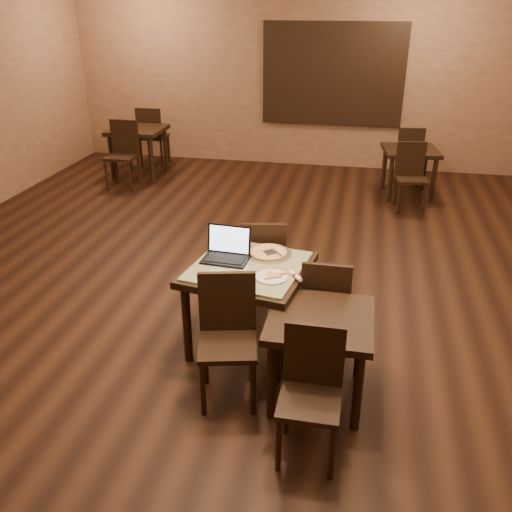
% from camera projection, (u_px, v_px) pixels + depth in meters
% --- Properties ---
extents(ground, '(10.00, 10.00, 0.00)m').
position_uv_depth(ground, '(234.00, 302.00, 5.31)').
color(ground, black).
rests_on(ground, ground).
extents(wall_back, '(8.00, 0.02, 3.00)m').
position_uv_depth(wall_back, '(303.00, 77.00, 9.08)').
color(wall_back, '#946B4B').
rests_on(wall_back, ground).
extents(mural, '(2.34, 0.05, 1.64)m').
position_uv_depth(mural, '(333.00, 75.00, 8.94)').
color(mural, '#2A579A').
rests_on(mural, wall_back).
extents(tiled_table, '(1.06, 1.06, 0.76)m').
position_uv_depth(tiled_table, '(248.00, 276.00, 4.39)').
color(tiled_table, black).
rests_on(tiled_table, ground).
extents(chair_main_near, '(0.50, 0.50, 0.95)m').
position_uv_depth(chair_main_near, '(228.00, 330.00, 3.90)').
color(chair_main_near, black).
rests_on(chair_main_near, ground).
extents(chair_main_far, '(0.45, 0.45, 0.91)m').
position_uv_depth(chair_main_far, '(264.00, 260.00, 5.00)').
color(chair_main_far, black).
rests_on(chair_main_far, ground).
extents(laptop, '(0.38, 0.31, 0.25)m').
position_uv_depth(laptop, '(227.00, 250.00, 4.45)').
color(laptop, black).
rests_on(laptop, tiled_table).
extents(plate, '(0.25, 0.25, 0.01)m').
position_uv_depth(plate, '(271.00, 277.00, 4.14)').
color(plate, white).
rests_on(plate, tiled_table).
extents(pizza_slice, '(0.23, 0.23, 0.02)m').
position_uv_depth(pizza_slice, '(271.00, 275.00, 4.14)').
color(pizza_slice, '#F5E9A3').
rests_on(pizza_slice, plate).
extents(pizza_pan, '(0.40, 0.40, 0.01)m').
position_uv_depth(pizza_pan, '(268.00, 253.00, 4.53)').
color(pizza_pan, silver).
rests_on(pizza_pan, tiled_table).
extents(pizza_whole, '(0.32, 0.32, 0.02)m').
position_uv_depth(pizza_whole, '(268.00, 252.00, 4.53)').
color(pizza_whole, '#F5E9A3').
rests_on(pizza_whole, pizza_pan).
extents(spatula, '(0.23, 0.25, 0.01)m').
position_uv_depth(spatula, '(270.00, 252.00, 4.50)').
color(spatula, silver).
rests_on(spatula, pizza_whole).
extents(napkin_roll, '(0.13, 0.15, 0.04)m').
position_uv_depth(napkin_roll, '(295.00, 276.00, 4.14)').
color(napkin_roll, white).
rests_on(napkin_roll, tiled_table).
extents(other_table_a, '(0.86, 0.86, 0.71)m').
position_uv_depth(other_table_a, '(410.00, 157.00, 7.93)').
color(other_table_a, black).
rests_on(other_table_a, ground).
extents(other_table_a_chair_near, '(0.45, 0.45, 0.92)m').
position_uv_depth(other_table_a_chair_near, '(410.00, 172.00, 7.48)').
color(other_table_a_chair_near, black).
rests_on(other_table_a_chair_near, ground).
extents(other_table_a_chair_far, '(0.45, 0.45, 0.92)m').
position_uv_depth(other_table_a_chair_far, '(408.00, 152.00, 8.43)').
color(other_table_a_chair_far, black).
rests_on(other_table_a_chair_far, ground).
extents(other_table_b, '(0.85, 0.85, 0.79)m').
position_uv_depth(other_table_b, '(138.00, 136.00, 8.83)').
color(other_table_b, black).
rests_on(other_table_b, ground).
extents(other_table_b_chair_near, '(0.45, 0.45, 1.02)m').
position_uv_depth(other_table_b_chair_near, '(123.00, 150.00, 8.34)').
color(other_table_b_chair_near, black).
rests_on(other_table_b_chair_near, ground).
extents(other_table_b_chair_far, '(0.45, 0.45, 1.02)m').
position_uv_depth(other_table_b_chair_far, '(152.00, 133.00, 9.39)').
color(other_table_b_chair_far, black).
rests_on(other_table_b_chair_far, ground).
extents(other_table_c, '(0.74, 0.74, 0.69)m').
position_uv_depth(other_table_c, '(320.00, 331.00, 3.83)').
color(other_table_c, black).
rests_on(other_table_c, ground).
extents(other_table_c_chair_near, '(0.39, 0.39, 0.89)m').
position_uv_depth(other_table_c_chair_near, '(311.00, 385.00, 3.40)').
color(other_table_c_chair_near, black).
rests_on(other_table_c_chair_near, ground).
extents(other_table_c_chair_far, '(0.39, 0.39, 0.89)m').
position_uv_depth(other_table_c_chair_far, '(326.00, 303.00, 4.32)').
color(other_table_c_chair_far, black).
rests_on(other_table_c_chair_far, ground).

